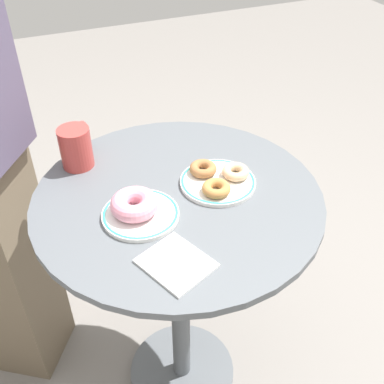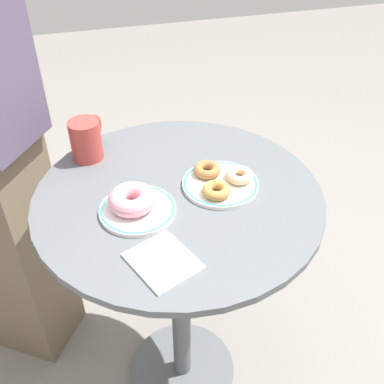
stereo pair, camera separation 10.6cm
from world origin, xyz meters
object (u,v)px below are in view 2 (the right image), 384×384
at_px(donut_cinnamon, 207,170).
at_px(donut_old_fashioned, 216,190).
at_px(donut_glazed, 239,174).
at_px(plate_right, 220,184).
at_px(cafe_table, 180,262).
at_px(coffee_mug, 87,139).
at_px(plate_left, 138,210).
at_px(donut_pink_frosted, 132,199).
at_px(paper_napkin, 163,261).

height_order(donut_cinnamon, donut_old_fashioned, same).
height_order(donut_glazed, donut_cinnamon, same).
height_order(plate_right, donut_cinnamon, donut_cinnamon).
bearing_deg(donut_old_fashioned, plate_right, 59.88).
bearing_deg(donut_old_fashioned, cafe_table, 153.20).
xyz_separation_m(cafe_table, coffee_mug, (-0.19, 0.21, 0.29)).
xyz_separation_m(plate_left, donut_pink_frosted, (-0.01, 0.01, 0.03)).
bearing_deg(donut_old_fashioned, donut_glazed, 31.66).
distance_m(donut_pink_frosted, donut_glazed, 0.27).
relative_size(donut_pink_frosted, donut_old_fashioned, 1.60).
distance_m(cafe_table, donut_old_fashioned, 0.28).
bearing_deg(coffee_mug, donut_glazed, -31.92).
distance_m(plate_left, donut_cinnamon, 0.21).
bearing_deg(plate_right, donut_cinnamon, 115.53).
height_order(plate_left, coffee_mug, coffee_mug).
relative_size(plate_left, donut_glazed, 2.56).
distance_m(donut_old_fashioned, coffee_mug, 0.37).
bearing_deg(paper_napkin, cafe_table, 67.83).
relative_size(plate_left, paper_napkin, 1.31).
height_order(donut_cinnamon, paper_napkin, donut_cinnamon).
distance_m(plate_left, donut_old_fashioned, 0.19).
bearing_deg(donut_glazed, donut_old_fashioned, -148.34).
xyz_separation_m(donut_cinnamon, paper_napkin, (-0.17, -0.25, -0.02)).
xyz_separation_m(plate_left, donut_old_fashioned, (0.18, 0.00, 0.02)).
distance_m(plate_left, paper_napkin, 0.17).
bearing_deg(donut_pink_frosted, donut_glazed, 7.71).
height_order(cafe_table, plate_right, plate_right).
distance_m(paper_napkin, coffee_mug, 0.43).
xyz_separation_m(donut_pink_frosted, coffee_mug, (-0.07, 0.25, 0.02)).
height_order(cafe_table, donut_old_fashioned, donut_old_fashioned).
bearing_deg(plate_left, coffee_mug, 107.96).
height_order(plate_right, paper_napkin, plate_right).
xyz_separation_m(cafe_table, paper_napkin, (-0.08, -0.20, 0.24)).
xyz_separation_m(cafe_table, donut_glazed, (0.15, 0.00, 0.26)).
relative_size(plate_right, donut_glazed, 2.73).
relative_size(cafe_table, donut_old_fashioned, 11.62).
xyz_separation_m(donut_glazed, donut_old_fashioned, (-0.07, -0.04, 0.00)).
xyz_separation_m(donut_pink_frosted, donut_cinnamon, (0.20, 0.08, -0.01)).
relative_size(donut_glazed, coffee_mug, 0.57).
distance_m(cafe_table, plate_left, 0.27).
xyz_separation_m(paper_napkin, coffee_mug, (-0.10, 0.42, 0.05)).
height_order(plate_right, donut_glazed, donut_glazed).
bearing_deg(plate_right, donut_old_fashioned, -120.12).
bearing_deg(coffee_mug, paper_napkin, -76.14).
distance_m(plate_right, donut_pink_frosted, 0.22).
bearing_deg(coffee_mug, cafe_table, -48.85).
relative_size(plate_left, donut_cinnamon, 2.56).
bearing_deg(donut_cinnamon, coffee_mug, 147.73).
xyz_separation_m(cafe_table, donut_old_fashioned, (0.08, -0.04, 0.26)).
relative_size(plate_right, coffee_mug, 1.56).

